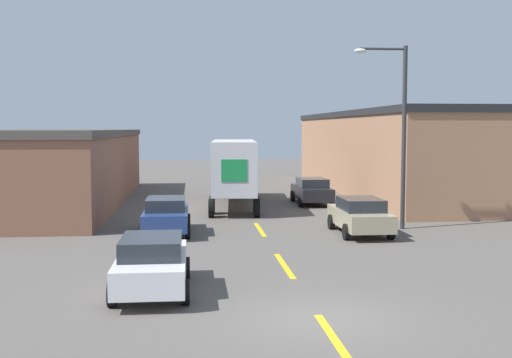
{
  "coord_description": "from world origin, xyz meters",
  "views": [
    {
      "loc": [
        -3.07,
        -14.97,
        4.59
      ],
      "look_at": [
        0.06,
        16.09,
        2.13
      ],
      "focal_mm": 45.0,
      "sensor_mm": 36.0,
      "label": 1
    }
  ],
  "objects_px": {
    "parked_car_right_far": "(312,190)",
    "street_lamp": "(398,124)",
    "parked_car_left_far": "(166,215)",
    "semi_truck": "(234,167)",
    "parked_car_left_near": "(152,263)",
    "parked_car_right_mid": "(360,215)"
  },
  "relations": [
    {
      "from": "parked_car_left_far",
      "to": "street_lamp",
      "type": "bearing_deg",
      "value": 1.71
    },
    {
      "from": "parked_car_right_far",
      "to": "semi_truck",
      "type": "bearing_deg",
      "value": -175.71
    },
    {
      "from": "semi_truck",
      "to": "parked_car_left_far",
      "type": "relative_size",
      "value": 2.64
    },
    {
      "from": "parked_car_left_near",
      "to": "street_lamp",
      "type": "distance_m",
      "value": 15.27
    },
    {
      "from": "parked_car_left_near",
      "to": "parked_car_left_far",
      "type": "distance_m",
      "value": 10.08
    },
    {
      "from": "semi_truck",
      "to": "parked_car_right_mid",
      "type": "bearing_deg",
      "value": -62.63
    },
    {
      "from": "semi_truck",
      "to": "street_lamp",
      "type": "bearing_deg",
      "value": -50.88
    },
    {
      "from": "parked_car_right_mid",
      "to": "street_lamp",
      "type": "relative_size",
      "value": 0.56
    },
    {
      "from": "parked_car_right_far",
      "to": "parked_car_left_near",
      "type": "height_order",
      "value": "same"
    },
    {
      "from": "parked_car_left_near",
      "to": "parked_car_right_mid",
      "type": "bearing_deg",
      "value": 47.38
    },
    {
      "from": "parked_car_left_far",
      "to": "street_lamp",
      "type": "distance_m",
      "value": 11.19
    },
    {
      "from": "parked_car_right_mid",
      "to": "parked_car_right_far",
      "type": "bearing_deg",
      "value": 90.0
    },
    {
      "from": "parked_car_right_far",
      "to": "parked_car_left_far",
      "type": "distance_m",
      "value": 13.26
    },
    {
      "from": "parked_car_left_near",
      "to": "parked_car_right_mid",
      "type": "height_order",
      "value": "same"
    },
    {
      "from": "semi_truck",
      "to": "parked_car_left_near",
      "type": "height_order",
      "value": "semi_truck"
    },
    {
      "from": "semi_truck",
      "to": "parked_car_left_near",
      "type": "xyz_separation_m",
      "value": [
        -3.62,
        -19.98,
        -1.45
      ]
    },
    {
      "from": "street_lamp",
      "to": "parked_car_right_mid",
      "type": "bearing_deg",
      "value": -148.49
    },
    {
      "from": "parked_car_right_mid",
      "to": "semi_truck",
      "type": "bearing_deg",
      "value": 113.75
    },
    {
      "from": "semi_truck",
      "to": "parked_car_left_far",
      "type": "distance_m",
      "value": 10.64
    },
    {
      "from": "street_lamp",
      "to": "parked_car_left_far",
      "type": "bearing_deg",
      "value": -178.29
    },
    {
      "from": "parked_car_right_far",
      "to": "street_lamp",
      "type": "height_order",
      "value": "street_lamp"
    },
    {
      "from": "parked_car_right_far",
      "to": "parked_car_left_far",
      "type": "height_order",
      "value": "same"
    }
  ]
}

